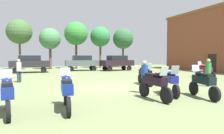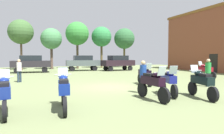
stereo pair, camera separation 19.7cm
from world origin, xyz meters
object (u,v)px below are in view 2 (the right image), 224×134
motorcycle_1 (202,82)px  motorcycle_3 (205,70)px  motorcycle_12 (153,83)px  tree_3 (101,37)px  car_1 (118,62)px  motorcycle_11 (168,81)px  tree_1 (124,39)px  tree_6 (21,32)px  person_2 (19,69)px  car_4 (83,62)px  tree_4 (77,34)px  motorcycle_4 (64,90)px  motorcycle_6 (4,93)px  motorcycle_9 (145,74)px  car_3 (31,63)px  person_1 (143,74)px  person_3 (208,70)px  tree_2 (51,39)px

motorcycle_1 → motorcycle_3: 8.87m
motorcycle_12 → tree_3: bearing=-107.0°
motorcycle_12 → car_1: car_1 is taller
motorcycle_11 → motorcycle_12: motorcycle_12 is taller
tree_1 → tree_6: size_ratio=0.95×
motorcycle_12 → tree_1: tree_1 is taller
person_2 → tree_1: tree_1 is taller
car_4 → tree_4: 6.21m
person_2 → tree_4: size_ratio=0.24×
person_2 → tree_3: (11.29, 14.87, 4.07)m
tree_6 → motorcycle_1: bearing=-69.1°
motorcycle_4 → car_4: car_4 is taller
motorcycle_6 → car_1: car_1 is taller
motorcycle_9 → motorcycle_12: bearing=71.4°
tree_4 → car_3: bearing=-140.4°
motorcycle_12 → car_3: size_ratio=0.51×
tree_3 → motorcycle_11: bearing=-100.3°
motorcycle_12 → tree_4: size_ratio=0.31×
car_4 → tree_4: bearing=0.9°
motorcycle_1 → car_3: 19.41m
car_3 → car_4: (6.30, 0.80, 0.00)m
car_1 → tree_1: bearing=-36.9°
car_4 → tree_3: (4.33, 5.21, 3.89)m
person_1 → motorcycle_12: bearing=146.5°
motorcycle_4 → motorcycle_11: 5.17m
car_1 → person_2: (-11.36, -8.13, -0.18)m
car_1 → tree_6: bearing=57.3°
motorcycle_4 → tree_4: (5.13, 22.98, 4.62)m
car_1 → person_1: 16.05m
motorcycle_4 → motorcycle_12: bearing=7.7°
tree_1 → tree_6: tree_6 is taller
person_1 → person_2: size_ratio=1.00×
car_3 → person_2: (-0.66, -8.86, -0.18)m
motorcycle_4 → motorcycle_11: bearing=13.8°
tree_4 → person_3: bearing=-79.0°
motorcycle_6 → person_1: person_1 is taller
motorcycle_6 → motorcycle_11: 7.03m
car_1 → person_1: car_1 is taller
person_2 → tree_2: (3.38, 14.57, 3.46)m
car_1 → car_4: same height
tree_6 → motorcycle_12: bearing=-74.0°
motorcycle_1 → tree_3: bearing=95.5°
person_2 → tree_3: bearing=-159.5°
person_2 → tree_4: bearing=-149.0°
motorcycle_1 → person_3: person_3 is taller
car_1 → tree_3: tree_3 is taller
motorcycle_6 → tree_2: 23.68m
car_3 → tree_6: 6.89m
motorcycle_9 → tree_1: bearing=-103.2°
person_1 → tree_2: tree_2 is taller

